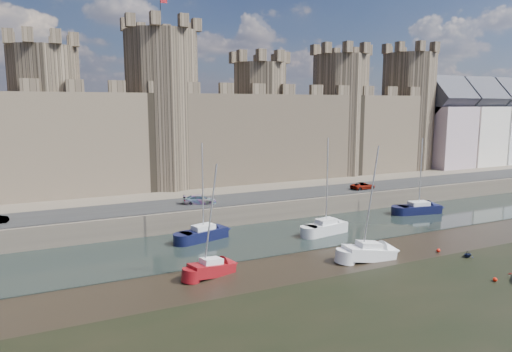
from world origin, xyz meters
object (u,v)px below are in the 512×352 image
Objects in this scene: car_2 at (200,200)px; car_3 at (363,186)px; sailboat_1 at (204,233)px; sailboat_5 at (369,252)px; sailboat_2 at (326,227)px; sailboat_4 at (211,267)px; sailboat_3 at (419,208)px.

car_3 is at bearing -74.95° from car_2.
car_3 is 27.72m from sailboat_1.
sailboat_5 reaches higher than car_2.
sailboat_5 is (-14.46, -19.29, -2.25)m from car_3.
sailboat_5 is (12.42, -12.87, -0.05)m from sailboat_1.
sailboat_4 is at bearing -167.50° from sailboat_2.
sailboat_3 is (28.95, -7.77, -2.30)m from car_2.
sailboat_4 is at bearing 175.69° from sailboat_5.
sailboat_2 is 1.12× the size of sailboat_4.
sailboat_3 reaches higher than sailboat_4.
sailboat_5 is at bearing -61.67° from sailboat_1.
sailboat_1 is 14.12m from sailboat_2.
sailboat_4 reaches higher than car_2.
sailboat_4 is (-33.65, -9.57, -0.06)m from sailboat_3.
sailboat_1 is 1.08× the size of sailboat_4.
sailboat_2 is 9.21m from sailboat_5.
car_2 is 0.40× the size of sailboat_3.
sailboat_5 is at bearing -135.74° from car_2.
car_2 is 18.12m from sailboat_4.
car_2 is 1.06× the size of car_3.
car_2 is 24.96m from car_3.
sailboat_3 is at bearing -17.02° from sailboat_1.
car_3 is at bearing 58.43° from sailboat_5.
car_3 is 0.36× the size of sailboat_1.
sailboat_5 is (-18.45, -12.13, -0.01)m from sailboat_3.
car_2 reaches higher than car_3.
sailboat_2 is at bearing 122.80° from car_3.
sailboat_1 is at bearing 139.25° from sailboat_5.
sailboat_4 is (-4.70, -17.34, -2.36)m from car_2.
sailboat_2 reaches higher than car_2.
car_2 is 7.63m from sailboat_1.
car_2 is at bearing 58.66° from sailboat_4.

